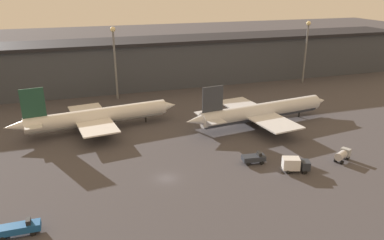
{
  "coord_description": "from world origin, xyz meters",
  "views": [
    {
      "loc": [
        -16.32,
        -68.75,
        39.51
      ],
      "look_at": [
        11.21,
        17.07,
        6.0
      ],
      "focal_mm": 35.0,
      "sensor_mm": 36.0,
      "label": 1
    }
  ],
  "objects_px": {
    "service_vehicle_0": "(18,228)",
    "service_vehicle_2": "(342,155)",
    "service_vehicle_3": "(295,164)",
    "airplane_0": "(97,117)",
    "airplane_1": "(261,112)",
    "service_vehicle_1": "(254,158)"
  },
  "relations": [
    {
      "from": "service_vehicle_2",
      "to": "service_vehicle_3",
      "type": "bearing_deg",
      "value": 157.96
    },
    {
      "from": "airplane_0",
      "to": "airplane_1",
      "type": "height_order",
      "value": "airplane_0"
    },
    {
      "from": "airplane_1",
      "to": "service_vehicle_2",
      "type": "height_order",
      "value": "airplane_1"
    },
    {
      "from": "airplane_0",
      "to": "service_vehicle_2",
      "type": "distance_m",
      "value": 64.9
    },
    {
      "from": "service_vehicle_0",
      "to": "service_vehicle_1",
      "type": "xyz_separation_m",
      "value": [
        48.89,
        11.8,
        -0.03
      ]
    },
    {
      "from": "airplane_0",
      "to": "service_vehicle_2",
      "type": "height_order",
      "value": "airplane_0"
    },
    {
      "from": "airplane_0",
      "to": "service_vehicle_3",
      "type": "xyz_separation_m",
      "value": [
        39.18,
        -38.99,
        -1.97
      ]
    },
    {
      "from": "service_vehicle_1",
      "to": "service_vehicle_0",
      "type": "bearing_deg",
      "value": -160.1
    },
    {
      "from": "airplane_1",
      "to": "service_vehicle_3",
      "type": "bearing_deg",
      "value": -110.59
    },
    {
      "from": "service_vehicle_0",
      "to": "service_vehicle_2",
      "type": "relative_size",
      "value": 1.43
    },
    {
      "from": "service_vehicle_3",
      "to": "service_vehicle_2",
      "type": "bearing_deg",
      "value": 24.69
    },
    {
      "from": "service_vehicle_0",
      "to": "service_vehicle_1",
      "type": "bearing_deg",
      "value": 13.57
    },
    {
      "from": "airplane_1",
      "to": "service_vehicle_3",
      "type": "xyz_separation_m",
      "value": [
        -6.67,
        -28.68,
        -2.05
      ]
    },
    {
      "from": "service_vehicle_0",
      "to": "service_vehicle_2",
      "type": "xyz_separation_m",
      "value": [
        69.11,
        6.55,
        0.23
      ]
    },
    {
      "from": "airplane_0",
      "to": "service_vehicle_2",
      "type": "xyz_separation_m",
      "value": [
        52.73,
        -37.77,
        -2.27
      ]
    },
    {
      "from": "service_vehicle_2",
      "to": "airplane_1",
      "type": "bearing_deg",
      "value": 76.88
    },
    {
      "from": "service_vehicle_2",
      "to": "airplane_0",
      "type": "bearing_deg",
      "value": 117.2
    },
    {
      "from": "service_vehicle_2",
      "to": "service_vehicle_3",
      "type": "relative_size",
      "value": 0.79
    },
    {
      "from": "service_vehicle_1",
      "to": "service_vehicle_2",
      "type": "distance_m",
      "value": 20.88
    },
    {
      "from": "service_vehicle_1",
      "to": "airplane_0",
      "type": "bearing_deg",
      "value": 141.32
    },
    {
      "from": "airplane_1",
      "to": "service_vehicle_3",
      "type": "relative_size",
      "value": 7.62
    },
    {
      "from": "service_vehicle_0",
      "to": "airplane_0",
      "type": "bearing_deg",
      "value": 69.72
    }
  ]
}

